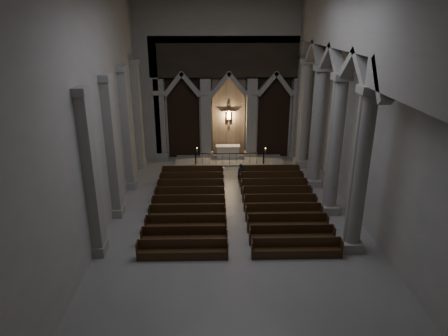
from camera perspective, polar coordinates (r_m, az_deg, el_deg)
The scene contains 11 objects.
room at distance 19.66m, azimuth 1.99°, elevation 11.54°, with size 24.00×24.10×12.00m.
sanctuary_wall at distance 31.20m, azimuth 0.71°, elevation 13.08°, with size 14.00×0.77×12.00m.
right_arcade at distance 21.94m, azimuth 16.63°, elevation 12.26°, with size 1.00×24.00×12.00m.
left_pilasters at distance 24.51m, azimuth -14.61°, elevation 3.85°, with size 0.60×13.00×8.03m.
sanctuary_step at distance 31.82m, azimuth 0.72°, elevation 1.10°, with size 8.50×2.60×0.15m, color #98958E.
altar at distance 32.18m, azimuth 0.56°, elevation 2.40°, with size 1.94×0.78×0.98m.
altar_rail at distance 30.64m, azimuth 0.80°, elevation 1.54°, with size 5.32×0.09×1.05m.
candle_stand_left at distance 30.76m, azimuth -3.83°, elevation 1.01°, with size 0.25×0.25×1.49m.
candle_stand_right at distance 30.95m, azimuth 5.87°, elevation 1.05°, with size 0.24×0.24×1.45m.
pews at distance 23.70m, azimuth 1.51°, elevation -5.39°, with size 9.70×10.44×0.96m.
worshipper at distance 27.45m, azimuth 2.44°, elevation -0.81°, with size 0.50×0.33×1.37m, color black.
Camera 1 is at (-1.16, -19.38, 10.69)m, focal length 32.00 mm.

